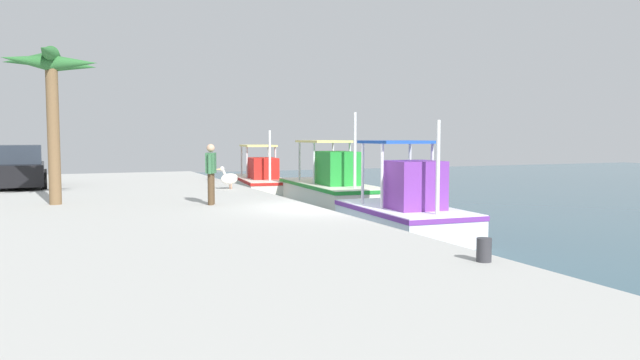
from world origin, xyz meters
name	(u,v)px	position (x,y,z in m)	size (l,w,h in m)	color
quay_pier	(123,235)	(0.00, -5.00, 0.40)	(36.00, 10.00, 0.80)	#B2B2AD
fishing_boat_nearest	(261,182)	(-11.25, 1.88, 0.61)	(6.23, 2.63, 2.94)	silver
fishing_boat_second	(330,190)	(-5.37, 2.71, 0.73)	(6.60, 2.46, 3.47)	silver
fishing_boat_third	(405,212)	(0.84, 2.09, 0.67)	(4.67, 2.41, 3.06)	white
pelican	(229,178)	(-6.30, -0.84, 1.20)	(0.47, 0.97, 0.82)	tan
fisherman_standing	(211,171)	(-1.74, -2.52, 1.73)	(0.60, 0.38, 1.67)	#4C3823
parked_car	(19,168)	(-10.19, -7.82, 1.52)	(4.15, 1.98, 1.57)	black
mooring_bollard_nearest	(212,175)	(-10.78, -0.45, 1.01)	(0.21, 0.21, 0.42)	#333338
mooring_bollard_second	(484,250)	(7.20, -0.45, 0.98)	(0.22, 0.22, 0.36)	#333338
palm_tree	(50,74)	(-3.54, -6.50, 4.36)	(2.88, 2.67, 4.32)	brown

